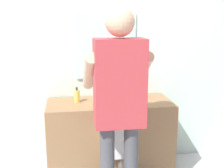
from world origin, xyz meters
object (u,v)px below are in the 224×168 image
at_px(child_toddler, 116,146).
at_px(toothbrush_cup, 141,95).
at_px(soap_bottle, 77,96).
at_px(adult_parent, 119,96).

bearing_deg(child_toddler, toothbrush_cup, 51.20).
xyz_separation_m(toothbrush_cup, soap_bottle, (-0.69, 0.02, 0.02)).
bearing_deg(toothbrush_cup, adult_parent, -117.25).
height_order(soap_bottle, adult_parent, adult_parent).
relative_size(soap_bottle, child_toddler, 0.20).
bearing_deg(soap_bottle, child_toddler, -52.25).
bearing_deg(adult_parent, soap_bottle, 113.44).
distance_m(soap_bottle, child_toddler, 0.68).
xyz_separation_m(toothbrush_cup, child_toddler, (-0.34, -0.43, -0.37)).
distance_m(child_toddler, adult_parent, 0.64).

